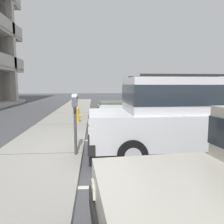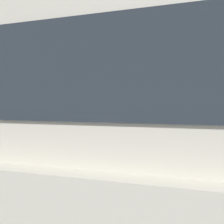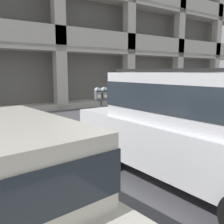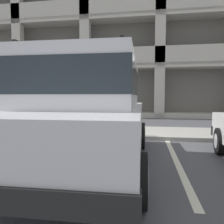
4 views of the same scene
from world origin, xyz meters
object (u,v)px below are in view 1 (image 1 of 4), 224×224
(silver_suv, at_px, (183,113))
(dark_hatchback, at_px, (156,109))
(blue_coupe, at_px, (142,103))
(parking_meter_near, at_px, (75,110))
(fire_hydrant, at_px, (77,115))

(silver_suv, xyz_separation_m, dark_hatchback, (3.35, -0.28, -0.27))
(silver_suv, distance_m, blue_coupe, 6.39)
(dark_hatchback, bearing_deg, parking_meter_near, 144.80)
(silver_suv, bearing_deg, parking_meter_near, 92.19)
(blue_coupe, height_order, fire_hydrant, blue_coupe)
(dark_hatchback, height_order, blue_coupe, same)
(blue_coupe, relative_size, fire_hydrant, 6.54)
(parking_meter_near, bearing_deg, silver_suv, -86.60)
(dark_hatchback, relative_size, parking_meter_near, 3.15)
(blue_coupe, bearing_deg, silver_suv, 173.26)
(dark_hatchback, distance_m, fire_hydrant, 3.45)
(parking_meter_near, xyz_separation_m, fire_hydrant, (4.54, 0.30, -0.75))
(parking_meter_near, distance_m, fire_hydrant, 4.61)
(silver_suv, bearing_deg, dark_hatchback, -5.94)
(parking_meter_near, height_order, fire_hydrant, parking_meter_near)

